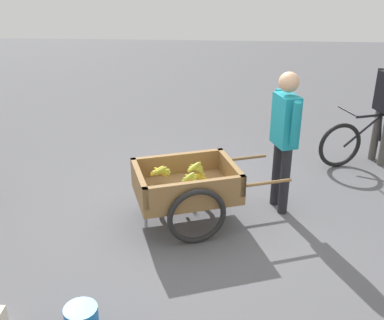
{
  "coord_description": "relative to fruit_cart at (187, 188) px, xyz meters",
  "views": [
    {
      "loc": [
        -0.24,
        4.6,
        2.81
      ],
      "look_at": [
        0.04,
        0.04,
        0.75
      ],
      "focal_mm": 42.98,
      "sensor_mm": 36.0,
      "label": 1
    }
  ],
  "objects": [
    {
      "name": "ground_plane",
      "position": [
        -0.1,
        -0.09,
        -0.44
      ],
      "size": [
        24.0,
        24.0,
        0.0
      ],
      "primitive_type": "plane",
      "color": "#56565B"
    },
    {
      "name": "bicycle",
      "position": [
        -2.53,
        -1.78,
        -0.08
      ],
      "size": [
        1.59,
        0.66,
        0.85
      ],
      "color": "black",
      "rests_on": "ground"
    },
    {
      "name": "fruit_cart",
      "position": [
        0.0,
        0.0,
        0.0
      ],
      "size": [
        1.81,
        1.26,
        0.72
      ],
      "color": "olive",
      "rests_on": "ground"
    },
    {
      "name": "vendor_person",
      "position": [
        -1.08,
        -0.38,
        0.56
      ],
      "size": [
        0.3,
        0.57,
        1.66
      ],
      "color": "black",
      "rests_on": "ground"
    }
  ]
}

